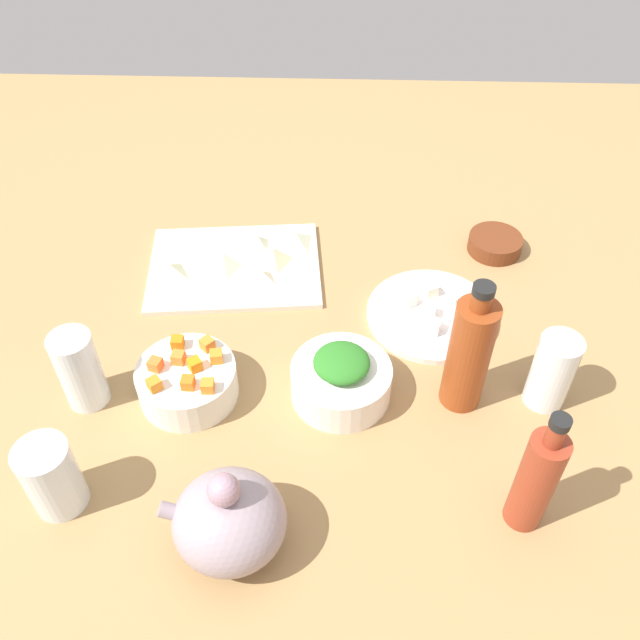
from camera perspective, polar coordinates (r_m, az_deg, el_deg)
name	(u,v)px	position (r cm, az deg, el deg)	size (l,w,h in cm)	color
tabletop	(320,348)	(112.34, 0.00, -2.34)	(190.00, 190.00, 3.00)	#A27C4C
cutting_board	(235,267)	(125.05, -7.22, 4.46)	(30.88, 23.07, 1.00)	silver
plate_tofu	(431,315)	(116.34, 9.37, 0.46)	(21.94, 21.94, 1.20)	white
bowl_greens	(341,382)	(101.84, 1.78, -5.22)	(15.15, 15.15, 5.81)	white
bowl_carrots	(188,382)	(103.78, -11.12, -5.14)	(14.95, 14.95, 5.70)	white
bowl_small_side	(495,244)	(131.80, 14.55, 6.25)	(9.97, 9.97, 3.09)	brown
teapot	(229,520)	(86.46, -7.68, -16.40)	(15.74, 13.80, 14.75)	gray
bottle_0	(469,354)	(98.28, 12.47, -2.79)	(6.16, 6.16, 22.91)	#913D18
bottle_1	(536,479)	(88.98, 17.81, -12.69)	(4.86, 4.86, 21.20)	#96361F
drinking_glass_0	(552,371)	(104.24, 19.03, -4.12)	(6.16, 6.16, 12.69)	white
drinking_glass_1	(52,477)	(95.37, -21.72, -12.20)	(7.06, 7.06, 11.38)	white
drinking_glass_2	(79,370)	(104.54, -19.64, -3.98)	(6.24, 6.24, 13.13)	white
carrot_cube_0	(195,364)	(100.81, -10.54, -3.70)	(1.80, 1.80, 1.80)	orange
carrot_cube_1	(188,383)	(98.69, -11.09, -5.22)	(1.80, 1.80, 1.80)	orange
carrot_cube_2	(177,343)	(104.31, -11.94, -1.87)	(1.80, 1.80, 1.80)	orange
carrot_cube_3	(207,344)	(103.27, -9.50, -2.01)	(1.80, 1.80, 1.80)	orange
carrot_cube_4	(155,364)	(102.03, -13.73, -3.66)	(1.80, 1.80, 1.80)	orange
carrot_cube_5	(208,386)	(97.80, -9.47, -5.52)	(1.80, 1.80, 1.80)	orange
carrot_cube_6	(178,358)	(102.16, -11.87, -3.13)	(1.80, 1.80, 1.80)	orange
carrot_cube_7	(154,384)	(99.55, -13.82, -5.28)	(1.80, 1.80, 1.80)	orange
carrot_cube_8	(216,357)	(101.32, -8.75, -3.06)	(1.80, 1.80, 1.80)	orange
chopped_greens_mound	(342,362)	(98.52, 1.84, -3.61)	(8.36, 8.34, 2.91)	#2C7625
tofu_cube_0	(456,314)	(114.70, 11.39, 0.49)	(2.20, 2.20, 2.20)	white
tofu_cube_1	(429,311)	(114.43, 9.16, 0.76)	(2.20, 2.20, 2.20)	white
tofu_cube_2	(430,290)	(118.33, 9.30, 2.54)	(2.20, 2.20, 2.20)	#F6EECE
tofu_cube_3	(409,299)	(116.06, 7.49, 1.77)	(2.20, 2.20, 2.20)	white
tofu_cube_4	(434,326)	(112.01, 9.59, -0.52)	(2.20, 2.20, 2.20)	#F8E0D2
tofu_cube_5	(454,299)	(117.36, 11.26, 1.76)	(2.20, 2.20, 2.20)	silver
dumpling_0	(262,276)	(120.23, -4.89, 3.75)	(4.13, 3.80, 2.23)	beige
dumpling_1	(225,261)	(123.61, -8.07, 4.95)	(5.31, 4.67, 2.81)	beige
dumpling_2	(258,241)	(127.92, -5.29, 6.68)	(4.00, 3.79, 2.28)	beige
dumpling_3	(170,270)	(123.44, -12.52, 4.14)	(5.35, 5.17, 2.80)	beige
dumpling_4	(296,238)	(128.08, -2.07, 6.94)	(5.52, 5.45, 2.31)	beige
dumpling_5	(273,254)	(123.91, -3.96, 5.55)	(5.36, 5.16, 3.09)	beige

